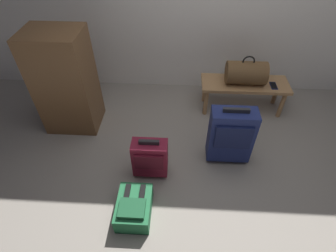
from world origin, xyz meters
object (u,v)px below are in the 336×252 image
Objects in this scene: cell_phone at (274,86)px; side_cabinet at (65,83)px; bench at (244,87)px; suitcase_small_burgundy at (150,158)px; suitcase_upright_navy at (231,135)px; backpack_green at (134,207)px; duffel_bag_brown at (246,73)px.

cell_phone is 2.28m from side_cabinet.
bench is 2.17× the size of suitcase_small_burgundy.
bench is 1.53× the size of suitcase_upright_navy.
side_cabinet is at bearing 126.97° from backpack_green.
suitcase_small_burgundy is at bearing 77.09° from backpack_green.
cell_phone is 2.03m from backpack_green.
bench is at bearing 10.59° from side_cabinet.
suitcase_upright_navy reaches higher than bench.
backpack_green is (-1.08, -1.48, -0.41)m from duffel_bag_brown.
duffel_bag_brown is (-0.02, 0.00, 0.19)m from bench.
side_cabinet reaches higher than suitcase_upright_navy.
bench is at bearing 170.59° from cell_phone.
backpack_green is (-1.10, -1.48, -0.23)m from bench.
side_cabinet reaches higher than backpack_green.
bench is 0.86m from suitcase_upright_navy.
duffel_bag_brown reaches higher than suitcase_small_burgundy.
suitcase_small_burgundy is at bearing -132.77° from duffel_bag_brown.
duffel_bag_brown is at bearing 180.00° from bench.
side_cabinet is (-1.94, -0.36, 0.23)m from bench.
cell_phone is (0.33, -0.05, -0.13)m from duffel_bag_brown.
bench is at bearing 72.74° from suitcase_upright_navy.
bench is 2.27× the size of duffel_bag_brown.
cell_phone is 0.96m from suitcase_upright_navy.
suitcase_small_burgundy is (-0.74, -0.24, -0.10)m from suitcase_upright_navy.
duffel_bag_brown is 0.67× the size of suitcase_upright_navy.
side_cabinet is at bearing 164.62° from suitcase_upright_navy.
bench is 1.86m from backpack_green.
duffel_bag_brown reaches higher than bench.
side_cabinet reaches higher than duffel_bag_brown.
side_cabinet is at bearing -169.41° from bench.
bench is at bearing 53.52° from backpack_green.
suitcase_upright_navy is 1.09m from backpack_green.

